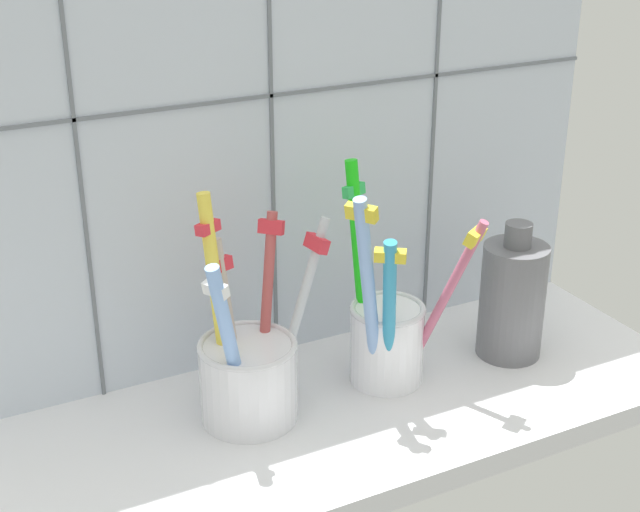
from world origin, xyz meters
TOP-DOWN VIEW (x-y plane):
  - counter_slab at (0.00, 0.00)cm, footprint 64.00×22.00cm
  - tile_wall_back at (-0.00, 12.00)cm, footprint 64.00×2.20cm
  - toothbrush_cup_left at (-6.39, 2.30)cm, footprint 11.99×7.95cm
  - toothbrush_cup_right at (6.13, 1.94)cm, footprint 11.33×10.83cm
  - ceramic_vase at (18.62, 1.05)cm, footprint 5.79×5.79cm

SIDE VIEW (x-z plane):
  - counter_slab at x=0.00cm, z-range 0.00..2.00cm
  - toothbrush_cup_left at x=-6.39cm, z-range -3.04..15.82cm
  - toothbrush_cup_right at x=6.13cm, z-range -2.66..16.43cm
  - ceramic_vase at x=18.62cm, z-range 1.14..13.82cm
  - tile_wall_back at x=0.00cm, z-range 0.00..45.00cm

